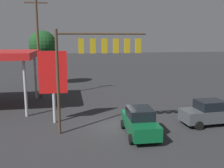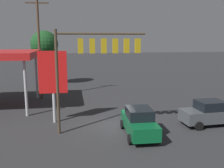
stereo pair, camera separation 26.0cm
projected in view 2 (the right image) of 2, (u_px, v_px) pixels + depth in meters
The scene contains 7 objects.
ground_plane at pixel (116, 125), 19.28m from camera, with size 200.00×200.00×0.00m, color #2D2D30.
traffic_signal_assembly at pixel (96, 54), 17.05m from camera, with size 6.20×0.43×7.23m.
utility_pole at pixel (39, 47), 27.11m from camera, with size 2.40×0.26×10.93m.
price_sign at pixel (53, 75), 19.28m from camera, with size 2.18×0.27×5.67m.
sedan_waiting at pixel (210, 113), 19.20m from camera, with size 4.49×2.24×1.93m.
sedan_far at pixel (139, 122), 17.13m from camera, with size 2.16×4.45×1.93m.
street_tree at pixel (44, 44), 34.95m from camera, with size 3.80×3.80×7.73m.
Camera 2 is at (3.19, 18.12, 6.58)m, focal length 40.00 mm.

